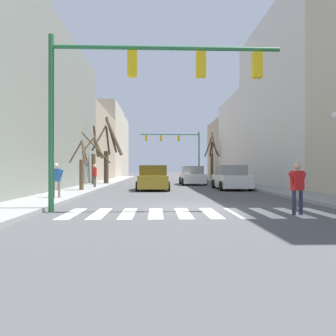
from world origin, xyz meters
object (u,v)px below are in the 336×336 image
Objects in this scene: car_parked_right_far at (154,173)px; street_tree_right_far at (94,158)px; pedestrian_on_left_sidewalk at (95,174)px; pedestrian_on_right_sidewalk at (56,177)px; street_tree_left_far at (212,158)px; traffic_signal_far at (177,143)px; pedestrian_near_right_corner at (297,184)px; car_parked_left_mid at (153,179)px; car_parked_right_near at (231,178)px; car_parked_right_mid at (192,176)px; traffic_signal_near at (140,80)px; street_tree_right_near at (109,151)px; pedestrian_waiting_at_curb at (241,172)px; street_tree_right_mid at (83,166)px.

car_parked_right_far is 0.97× the size of street_tree_right_far.
pedestrian_on_left_sidewalk is 0.33× the size of street_tree_right_far.
street_tree_left_far is at bearing -105.43° from pedestrian_on_right_sidewalk.
traffic_signal_far reaches higher than pedestrian_near_right_corner.
pedestrian_on_left_sidewalk reaches higher than car_parked_left_mid.
traffic_signal_far is 1.36× the size of street_tree_left_far.
pedestrian_near_right_corner is at bearing 176.37° from car_parked_right_near.
car_parked_right_far is 0.99× the size of car_parked_right_mid.
car_parked_right_mid is at bearing 13.80° from street_tree_right_far.
traffic_signal_near reaches higher than pedestrian_on_right_sidewalk.
traffic_signal_far is at bearing 67.37° from street_tree_right_near.
pedestrian_waiting_at_curb reaches higher than pedestrian_on_left_sidewalk.
street_tree_left_far is (4.55, -2.69, -2.15)m from traffic_signal_far.
pedestrian_on_left_sidewalk is (-7.59, -6.33, 0.31)m from car_parked_right_mid.
pedestrian_on_left_sidewalk is at bearing -90.48° from street_tree_right_near.
street_tree_right_mid is (-7.75, -9.23, 0.84)m from car_parked_right_mid.
car_parked_right_mid is 8.81m from street_tree_right_far.
pedestrian_waiting_at_curb is (2.22, 5.85, 0.33)m from car_parked_right_near.
pedestrian_near_right_corner is (1.15, -19.42, 0.18)m from car_parked_right_mid.
car_parked_left_mid is 2.69× the size of pedestrian_on_right_sidewalk.
car_parked_right_mid is 4.30m from pedestrian_waiting_at_curb.
pedestrian_on_left_sidewalk is 12.91m from pedestrian_waiting_at_curb.
pedestrian_waiting_at_curb is at bearing 129.98° from car_parked_left_mid.
street_tree_right_mid is (0.67, -7.16, -0.73)m from street_tree_right_far.
street_tree_right_far reaches higher than street_tree_right_mid.
pedestrian_near_right_corner is at bearing -95.30° from street_tree_left_far.
pedestrian_near_right_corner is at bearing 158.66° from pedestrian_on_right_sidewalk.
street_tree_right_far is 7.23m from street_tree_right_mid.
traffic_signal_near is at bearing -95.68° from traffic_signal_far.
traffic_signal_near is at bearing 153.73° from car_parked_right_near.
car_parked_left_mid is 2.53× the size of pedestrian_near_right_corner.
pedestrian_on_right_sidewalk is 31.87m from street_tree_left_far.
car_parked_left_mid is at bearing -61.00° from street_tree_right_near.
car_parked_right_near is 2.83× the size of pedestrian_waiting_at_curb.
street_tree_right_far is at bearing 65.29° from car_parked_right_near.
car_parked_right_near is 21.87m from street_tree_left_far.
car_parked_right_mid is 0.98× the size of street_tree_right_far.
car_parked_left_mid is 7.44m from street_tree_right_far.
traffic_signal_far is at bearing 71.20° from pedestrian_near_right_corner.
pedestrian_near_right_corner is at bearing -48.85° from street_tree_right_mid.
car_parked_right_near is 6.26m from pedestrian_waiting_at_curb.
street_tree_right_near is (-7.53, -0.07, 2.21)m from car_parked_right_mid.
traffic_signal_near is 1.24× the size of street_tree_left_far.
street_tree_right_far is at bearing -112.77° from traffic_signal_far.
car_parked_right_far is at bearing 89.59° from traffic_signal_near.
traffic_signal_near is 4.76× the size of pedestrian_waiting_at_curb.
street_tree_left_far reaches higher than street_tree_right_mid.
street_tree_right_far reaches higher than pedestrian_on_right_sidewalk.
street_tree_right_near reaches higher than car_parked_left_mid.
street_tree_right_near is (0.05, 6.26, 1.90)m from pedestrian_on_left_sidewalk.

